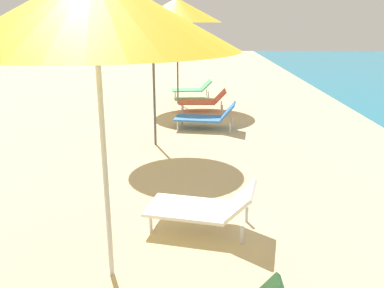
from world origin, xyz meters
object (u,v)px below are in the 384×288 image
(lounger_farthest_shoreside, at_px, (193,89))
(lounger_farthest_inland, at_px, (204,101))
(lounger_third_shoreside, at_px, (203,207))
(umbrella_farthest, at_px, (177,10))
(umbrella_third, at_px, (94,10))
(umbrella_fourth, at_px, (152,29))
(lounger_fourth_shoreside, at_px, (207,116))

(lounger_farthest_shoreside, distance_m, lounger_farthest_inland, 2.11)
(lounger_third_shoreside, distance_m, umbrella_farthest, 8.12)
(lounger_farthest_shoreside, bearing_deg, umbrella_farthest, 59.88)
(umbrella_third, xyz_separation_m, umbrella_fourth, (-0.06, 4.41, -0.23))
(lounger_third_shoreside, bearing_deg, umbrella_fourth, -62.10)
(lounger_fourth_shoreside, height_order, lounger_farthest_shoreside, lounger_fourth_shoreside)
(lounger_third_shoreside, bearing_deg, umbrella_third, 59.13)
(lounger_third_shoreside, relative_size, umbrella_farthest, 0.45)
(lounger_fourth_shoreside, relative_size, umbrella_farthest, 0.47)
(umbrella_third, distance_m, lounger_fourth_shoreside, 6.19)
(umbrella_third, distance_m, lounger_farthest_inland, 7.95)
(umbrella_fourth, distance_m, lounger_fourth_shoreside, 2.58)
(umbrella_farthest, bearing_deg, lounger_third_shoreside, -84.33)
(lounger_farthest_shoreside, bearing_deg, lounger_fourth_shoreside, 89.70)
(lounger_farthest_shoreside, height_order, lounger_farthest_inland, lounger_farthest_inland)
(umbrella_fourth, relative_size, lounger_farthest_inland, 1.93)
(umbrella_third, distance_m, umbrella_fourth, 4.42)
(umbrella_farthest, bearing_deg, umbrella_fourth, -92.76)
(lounger_farthest_shoreside, xyz_separation_m, lounger_farthest_inland, (0.35, -2.08, 0.00))
(umbrella_fourth, height_order, lounger_fourth_shoreside, umbrella_fourth)
(umbrella_third, bearing_deg, lounger_fourth_shoreside, 80.03)
(umbrella_farthest, bearing_deg, lounger_farthest_inland, -54.54)
(umbrella_fourth, relative_size, lounger_farthest_shoreside, 1.89)
(lounger_third_shoreside, relative_size, lounger_farthest_shoreside, 1.04)
(lounger_third_shoreside, height_order, umbrella_fourth, umbrella_fourth)
(umbrella_third, height_order, lounger_farthest_inland, umbrella_third)
(umbrella_fourth, xyz_separation_m, lounger_farthest_inland, (0.99, 3.18, -1.96))
(lounger_third_shoreside, height_order, lounger_farthest_shoreside, lounger_farthest_shoreside)
(lounger_fourth_shoreside, bearing_deg, umbrella_fourth, 57.72)
(lounger_third_shoreside, height_order, umbrella_farthest, umbrella_farthest)
(umbrella_third, distance_m, umbrella_farthest, 8.69)
(umbrella_fourth, bearing_deg, lounger_third_shoreside, -74.21)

